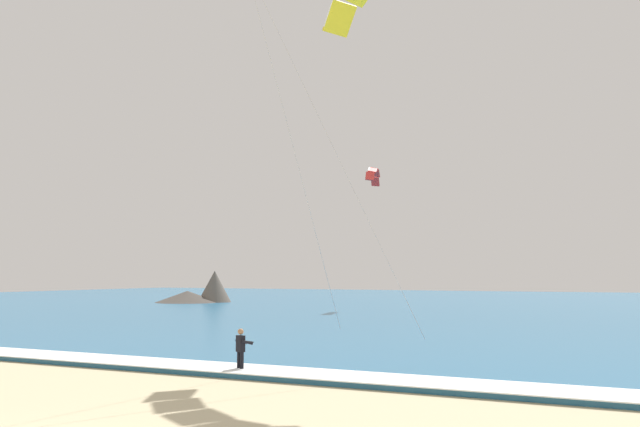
# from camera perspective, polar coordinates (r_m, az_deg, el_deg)

# --- Properties ---
(sea) EXTENTS (200.00, 120.00, 0.20)m
(sea) POSITION_cam_1_polar(r_m,az_deg,el_deg) (81.30, 16.88, -7.54)
(sea) COLOR teal
(sea) RESTS_ON ground
(surf_foam) EXTENTS (200.00, 2.35, 0.04)m
(surf_foam) POSITION_cam_1_polar(r_m,az_deg,el_deg) (24.67, -3.99, -13.32)
(surf_foam) COLOR white
(surf_foam) RESTS_ON sea
(surfboard) EXTENTS (0.99, 1.45, 0.09)m
(surfboard) POSITION_cam_1_polar(r_m,az_deg,el_deg) (25.29, -6.87, -13.54)
(surfboard) COLOR #239EC6
(surfboard) RESTS_ON ground
(kitesurfer) EXTENTS (0.66, 0.66, 1.69)m
(kitesurfer) POSITION_cam_1_polar(r_m,az_deg,el_deg) (25.18, -6.81, -11.48)
(kitesurfer) COLOR black
(kitesurfer) RESTS_ON ground
(kite_distant) EXTENTS (1.85, 4.71, 1.71)m
(kite_distant) POSITION_cam_1_polar(r_m,az_deg,el_deg) (68.88, 4.60, 3.40)
(kite_distant) COLOR red
(headland_left) EXTENTS (9.22, 8.99, 4.13)m
(headland_left) POSITION_cam_1_polar(r_m,az_deg,el_deg) (84.89, -10.46, -6.77)
(headland_left) COLOR #47423D
(headland_left) RESTS_ON ground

